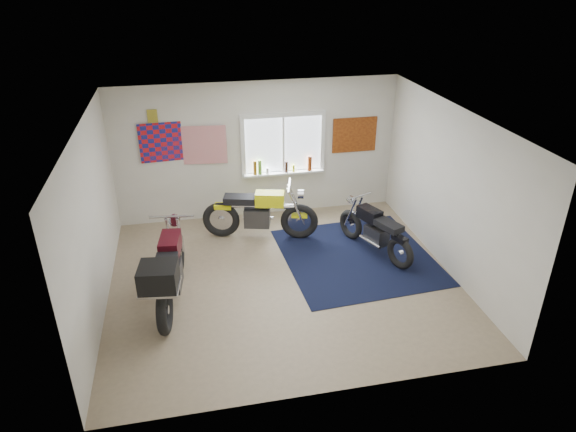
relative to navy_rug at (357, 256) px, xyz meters
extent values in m
plane|color=#9E896B|center=(-1.41, -0.44, -0.01)|extent=(5.50, 5.50, 0.00)
plane|color=white|center=(-1.41, -0.44, 2.69)|extent=(5.50, 5.50, 0.00)
plane|color=silver|center=(-1.41, 2.06, 1.34)|extent=(5.50, 0.00, 5.50)
plane|color=silver|center=(-1.41, -2.94, 1.34)|extent=(5.50, 0.00, 5.50)
plane|color=silver|center=(-4.16, -0.44, 1.34)|extent=(0.00, 5.00, 5.00)
plane|color=silver|center=(1.34, -0.44, 1.34)|extent=(0.00, 5.00, 5.00)
cube|color=black|center=(0.00, 0.00, 0.00)|extent=(2.65, 2.75, 0.01)
cube|color=white|center=(-0.91, 2.04, 1.44)|extent=(1.50, 0.02, 1.10)
cube|color=white|center=(-0.91, 2.03, 2.03)|extent=(1.66, 0.06, 0.08)
cube|color=white|center=(-0.91, 2.03, 0.85)|extent=(1.66, 0.06, 0.08)
cube|color=white|center=(-1.70, 2.03, 1.44)|extent=(0.08, 0.06, 1.10)
cube|color=white|center=(-0.12, 2.03, 1.44)|extent=(0.08, 0.06, 1.10)
cube|color=white|center=(-0.91, 2.03, 1.44)|extent=(0.04, 0.06, 1.10)
cube|color=white|center=(-0.91, 1.97, 0.87)|extent=(1.60, 0.16, 0.04)
cylinder|color=brown|center=(-1.49, 1.96, 1.03)|extent=(0.07, 0.07, 0.28)
cylinder|color=silver|center=(-1.25, 1.96, 0.95)|extent=(0.06, 0.06, 0.12)
cylinder|color=black|center=(-0.87, 1.96, 1.00)|extent=(0.06, 0.06, 0.22)
cylinder|color=#C8CD18|center=(-0.72, 1.96, 0.96)|extent=(0.05, 0.05, 0.14)
cylinder|color=maroon|center=(-0.39, 1.96, 1.04)|extent=(0.09, 0.09, 0.30)
cylinder|color=#5E982D|center=(-1.40, 1.96, 1.04)|extent=(0.08, 0.08, 0.29)
plane|color=red|center=(-3.11, 2.04, 1.64)|extent=(1.00, 0.07, 1.00)
plane|color=red|center=(-2.46, 2.02, 1.54)|extent=(0.90, 0.09, 0.90)
cube|color=#AC9E31|center=(-3.31, 2.04, 2.14)|extent=(0.18, 0.02, 0.24)
cube|color=#A54C14|center=(0.54, 2.04, 1.54)|extent=(0.90, 0.03, 0.70)
torus|color=black|center=(-0.85, 0.88, 0.34)|extent=(0.71, 0.30, 0.70)
torus|color=black|center=(-2.26, 1.24, 0.34)|extent=(0.71, 0.30, 0.70)
cylinder|color=silver|center=(-0.85, 0.88, 0.34)|extent=(0.14, 0.13, 0.11)
cylinder|color=silver|center=(-2.26, 1.24, 0.34)|extent=(0.14, 0.13, 0.11)
cylinder|color=silver|center=(-1.55, 1.06, 0.64)|extent=(1.29, 0.42, 0.09)
cube|color=#2B2C2E|center=(-1.60, 1.07, 0.41)|extent=(0.53, 0.40, 0.35)
cylinder|color=silver|center=(-1.56, 1.23, 0.31)|extent=(0.57, 0.21, 0.07)
cube|color=#E0E30B|center=(-1.37, 1.01, 0.78)|extent=(0.57, 0.39, 0.25)
cube|color=black|center=(-1.90, 1.15, 0.76)|extent=(0.63, 0.42, 0.12)
cube|color=#E0E30B|center=(-2.20, 1.23, 0.62)|extent=(0.34, 0.24, 0.08)
cube|color=#E0E30B|center=(-0.85, 0.88, 0.46)|extent=(0.32, 0.21, 0.05)
cylinder|color=silver|center=(-1.03, 0.92, 1.05)|extent=(0.20, 0.63, 0.04)
cylinder|color=silver|center=(-0.83, 0.87, 0.89)|extent=(0.14, 0.19, 0.17)
torus|color=black|center=(0.09, 0.68, 0.27)|extent=(0.33, 0.57, 0.57)
torus|color=black|center=(0.58, -0.48, 0.27)|extent=(0.33, 0.57, 0.57)
cylinder|color=silver|center=(0.09, 0.68, 0.27)|extent=(0.12, 0.13, 0.10)
cylinder|color=silver|center=(0.58, -0.48, 0.27)|extent=(0.12, 0.13, 0.10)
cylinder|color=silver|center=(0.34, 0.10, 0.55)|extent=(0.52, 1.08, 0.08)
cube|color=#2B2C2E|center=(0.35, 0.06, 0.35)|extent=(0.39, 0.47, 0.31)
cylinder|color=silver|center=(0.22, 0.01, 0.26)|extent=(0.25, 0.48, 0.06)
cube|color=black|center=(0.27, 0.25, 0.68)|extent=(0.39, 0.51, 0.22)
cube|color=black|center=(0.46, -0.19, 0.66)|extent=(0.42, 0.55, 0.11)
cube|color=black|center=(0.56, -0.43, 0.53)|extent=(0.24, 0.30, 0.07)
cube|color=black|center=(0.09, 0.68, 0.38)|extent=(0.21, 0.28, 0.04)
cylinder|color=silver|center=(0.15, 0.54, 0.91)|extent=(0.53, 0.25, 0.03)
cylinder|color=silver|center=(0.08, 0.70, 0.77)|extent=(0.17, 0.14, 0.14)
torus|color=black|center=(-3.07, 0.17, 0.35)|extent=(0.23, 0.73, 0.71)
torus|color=black|center=(-3.26, -1.36, 0.35)|extent=(0.23, 0.73, 0.71)
cylinder|color=silver|center=(-3.07, 0.17, 0.35)|extent=(0.12, 0.13, 0.12)
cylinder|color=silver|center=(-3.26, -1.36, 0.35)|extent=(0.12, 0.13, 0.12)
cylinder|color=silver|center=(-3.16, -0.60, 0.68)|extent=(0.28, 1.39, 0.10)
cube|color=#2B2C2E|center=(-3.17, -0.65, 0.43)|extent=(0.37, 0.53, 0.37)
cylinder|color=silver|center=(-3.35, -0.63, 0.32)|extent=(0.15, 0.61, 0.08)
cube|color=#3B0911|center=(-3.14, -0.40, 0.83)|extent=(0.35, 0.58, 0.26)
cube|color=black|center=(-3.21, -0.98, 0.81)|extent=(0.38, 0.64, 0.13)
cube|color=#3B0911|center=(-3.26, -1.31, 0.65)|extent=(0.22, 0.35, 0.09)
cube|color=#3B0911|center=(-3.07, 0.17, 0.48)|extent=(0.19, 0.33, 0.05)
cylinder|color=silver|center=(-3.09, -0.03, 1.12)|extent=(0.68, 0.13, 0.04)
cylinder|color=silver|center=(-3.06, 0.19, 0.94)|extent=(0.19, 0.13, 0.18)
cube|color=black|center=(-3.28, -1.47, 0.96)|extent=(0.55, 0.52, 0.33)
camera|label=1|loc=(-2.76, -7.32, 4.69)|focal=32.00mm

